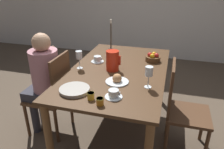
# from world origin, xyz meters

# --- Properties ---
(ground_plane) EXTENTS (20.00, 20.00, 0.00)m
(ground_plane) POSITION_xyz_m (0.00, 0.00, 0.00)
(ground_plane) COLOR brown
(dining_table) EXTENTS (1.00, 1.65, 0.78)m
(dining_table) POSITION_xyz_m (0.00, 0.00, 0.67)
(dining_table) COLOR #472D19
(dining_table) RESTS_ON ground_plane
(chair_person_side) EXTENTS (0.42, 0.42, 0.96)m
(chair_person_side) POSITION_xyz_m (-0.68, -0.23, 0.50)
(chair_person_side) COLOR #51331E
(chair_person_side) RESTS_ON ground_plane
(chair_opposite) EXTENTS (0.42, 0.42, 0.96)m
(chair_opposite) POSITION_xyz_m (0.68, -0.13, 0.50)
(chair_opposite) COLOR #51331E
(chair_opposite) RESTS_ON ground_plane
(person_seated) EXTENTS (0.39, 0.41, 1.18)m
(person_seated) POSITION_xyz_m (-0.78, -0.24, 0.70)
(person_seated) COLOR #33333D
(person_seated) RESTS_ON ground_plane
(red_pitcher) EXTENTS (0.16, 0.14, 0.21)m
(red_pitcher) POSITION_xyz_m (-0.06, -0.03, 0.89)
(red_pitcher) COLOR red
(red_pitcher) RESTS_ON dining_table
(wine_glass_water) EXTENTS (0.07, 0.07, 0.20)m
(wine_glass_water) POSITION_xyz_m (-0.41, -0.08, 0.92)
(wine_glass_water) COLOR white
(wine_glass_water) RESTS_ON dining_table
(wine_glass_juice) EXTENTS (0.07, 0.07, 0.20)m
(wine_glass_juice) POSITION_xyz_m (0.36, -0.32, 0.92)
(wine_glass_juice) COLOR white
(wine_glass_juice) RESTS_ON dining_table
(teacup_near_person) EXTENTS (0.15, 0.15, 0.07)m
(teacup_near_person) POSITION_xyz_m (0.11, -0.57, 0.81)
(teacup_near_person) COLOR silver
(teacup_near_person) RESTS_ON dining_table
(teacup_across) EXTENTS (0.15, 0.15, 0.07)m
(teacup_across) POSITION_xyz_m (-0.29, 0.15, 0.81)
(teacup_across) COLOR silver
(teacup_across) RESTS_ON dining_table
(serving_tray) EXTENTS (0.27, 0.27, 0.03)m
(serving_tray) POSITION_xyz_m (-0.25, -0.57, 0.79)
(serving_tray) COLOR #B7B2A8
(serving_tray) RESTS_ON dining_table
(bread_plate) EXTENTS (0.22, 0.22, 0.09)m
(bread_plate) POSITION_xyz_m (0.06, -0.30, 0.80)
(bread_plate) COLOR silver
(bread_plate) RESTS_ON dining_table
(jam_jar_amber) EXTENTS (0.06, 0.06, 0.06)m
(jam_jar_amber) POSITION_xyz_m (0.04, -0.72, 0.81)
(jam_jar_amber) COLOR #C67A1E
(jam_jar_amber) RESTS_ON dining_table
(jam_jar_red) EXTENTS (0.06, 0.06, 0.06)m
(jam_jar_red) POSITION_xyz_m (-0.06, -0.65, 0.81)
(jam_jar_red) COLOR gold
(jam_jar_red) RESTS_ON dining_table
(fruit_bowl) EXTENTS (0.17, 0.17, 0.10)m
(fruit_bowl) POSITION_xyz_m (0.33, 0.34, 0.82)
(fruit_bowl) COLOR brown
(fruit_bowl) RESTS_ON dining_table
(candlestick_tall) EXTENTS (0.06, 0.06, 0.40)m
(candlestick_tall) POSITION_xyz_m (-0.27, 0.64, 0.94)
(candlestick_tall) COLOR #4C4238
(candlestick_tall) RESTS_ON dining_table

